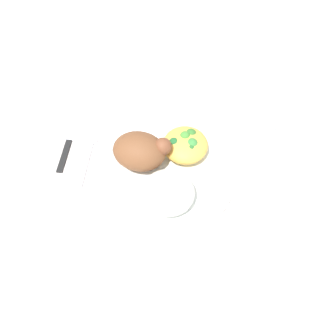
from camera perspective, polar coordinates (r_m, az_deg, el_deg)
The scene contains 9 objects.
ground_plane at distance 0.66m, azimuth 0.00°, elevation -1.19°, with size 2.00×2.00×0.00m, color silver.
plate at distance 0.65m, azimuth 0.00°, elevation -0.82°, with size 0.26×0.26×0.02m.
roasted_chicken at distance 0.63m, azimuth -4.69°, elevation 2.94°, with size 0.11×0.08×0.07m.
rice_pile at distance 0.60m, azimuth 0.00°, elevation -4.20°, with size 0.10×0.10×0.04m, color white.
mac_cheese_with_broccoli at distance 0.66m, azimuth 3.04°, elevation 4.07°, with size 0.09×0.09×0.04m.
fork at distance 0.70m, azimuth -13.48°, elevation 2.20°, with size 0.04×0.14×0.01m.
knife at distance 0.73m, azimuth -16.63°, elevation 4.53°, with size 0.04×0.19×0.01m.
water_glass at distance 0.70m, azimuth 19.66°, elevation 4.55°, with size 0.06×0.06×0.08m, color silver.
napkin at distance 0.64m, azimuth 16.67°, elevation -9.12°, with size 0.10×0.10×0.00m, color white.
Camera 1 is at (0.08, -0.33, 0.57)m, focal length 35.53 mm.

